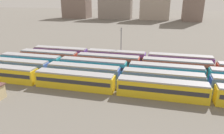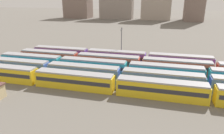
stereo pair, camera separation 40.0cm
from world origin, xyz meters
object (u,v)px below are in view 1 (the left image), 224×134
train_track_3 (141,64)px  catenary_pole_1 (121,42)px  train_track_0 (116,84)px  train_track_1 (162,79)px  train_track_4 (116,57)px  train_track_2 (166,72)px

train_track_3 → catenary_pole_1: bearing=131.8°
train_track_0 → train_track_1: size_ratio=0.80×
catenary_pole_1 → train_track_4: bearing=-107.2°
train_track_2 → train_track_4: same height
train_track_0 → train_track_4: 21.33m
train_track_0 → train_track_4: bearing=102.8°
train_track_2 → catenary_pole_1: bearing=136.3°
train_track_1 → catenary_pole_1: catenary_pole_1 is taller
train_track_1 → train_track_4: 21.10m
train_track_1 → catenary_pole_1: bearing=125.6°
train_track_1 → train_track_4: (-14.21, 15.60, -0.00)m
train_track_1 → train_track_2: bearing=82.1°
train_track_0 → train_track_4: same height
train_track_1 → train_track_2: 5.25m
train_track_2 → train_track_3: bearing=142.1°
catenary_pole_1 → train_track_2: bearing=-43.7°
train_track_2 → train_track_3: size_ratio=1.25×
train_track_4 → catenary_pole_1: catenary_pole_1 is taller
train_track_2 → train_track_0: bearing=-134.4°
train_track_2 → train_track_4: (-14.93, 10.40, -0.00)m
train_track_2 → train_track_1: bearing=-97.9°
train_track_0 → catenary_pole_1: 24.40m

